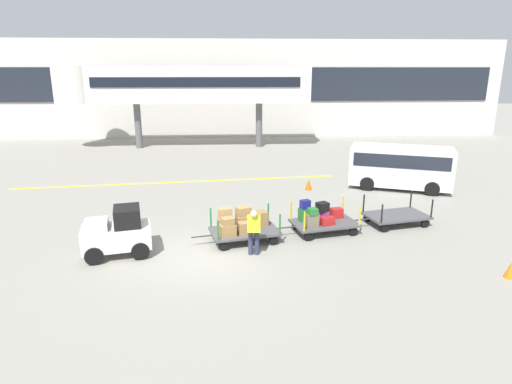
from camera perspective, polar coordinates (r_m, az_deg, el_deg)
name	(u,v)px	position (r m, az deg, el deg)	size (l,w,h in m)	color
ground_plane	(208,256)	(14.02, -6.43, -8.40)	(120.00, 120.00, 0.00)	gray
apron_lead_line	(179,182)	(23.11, -10.09, 1.30)	(16.76, 0.20, 0.01)	yellow
terminal_building	(220,89)	(38.78, -4.75, 13.45)	(49.15, 2.51, 8.16)	beige
jet_bridge	(174,85)	(33.02, -10.80, 13.71)	(18.57, 3.00, 5.95)	silver
baggage_tug	(118,233)	(14.40, -17.84, -5.19)	(2.29, 1.62, 1.58)	white
baggage_cart_lead	(241,225)	(14.90, -1.97, -4.42)	(3.09, 1.87, 1.16)	#4C4C4F
baggage_cart_middle	(321,218)	(15.86, 8.58, -3.47)	(3.09, 1.87, 1.19)	#4C4C4F
baggage_cart_tail	(396,216)	(17.36, 18.03, -3.02)	(3.09, 1.87, 1.10)	#4C4C4F
baggage_handler	(254,230)	(13.66, -0.29, -5.04)	(0.41, 0.45, 1.56)	#2D334C
shuttle_van	(401,164)	(22.45, 18.59, 3.50)	(5.16, 3.54, 2.10)	silver
safety_cone_near	(512,269)	(14.44, 30.71, -8.74)	(0.36, 0.36, 0.55)	orange
safety_cone_far	(309,184)	(21.42, 6.97, 1.02)	(0.36, 0.36, 0.55)	#EA590F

